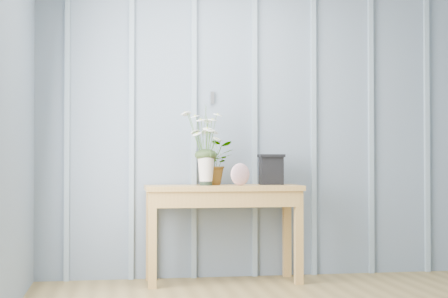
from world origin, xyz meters
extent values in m
cube|color=gray|center=(0.00, 2.25, 1.25)|extent=(4.00, 0.01, 2.50)
cube|color=#AEAFB3|center=(-0.60, 2.23, 1.45)|extent=(0.03, 0.01, 0.10)
cube|color=#8298A6|center=(-1.75, 2.23, 1.25)|extent=(0.04, 0.03, 2.50)
cube|color=#8298A6|center=(-1.25, 2.23, 1.25)|extent=(0.04, 0.03, 2.50)
cube|color=#8298A6|center=(-0.75, 2.23, 1.25)|extent=(0.04, 0.03, 2.50)
cube|color=#8298A6|center=(-0.25, 2.23, 1.25)|extent=(0.04, 0.03, 2.50)
cube|color=#8298A6|center=(0.25, 2.23, 1.25)|extent=(0.04, 0.03, 2.50)
cube|color=#8298A6|center=(0.75, 2.23, 1.25)|extent=(0.04, 0.03, 2.50)
cube|color=#8298A6|center=(1.25, 2.23, 1.25)|extent=(0.04, 0.03, 2.50)
cube|color=#AE803E|center=(-0.55, 1.99, 0.73)|extent=(1.20, 0.45, 0.04)
cube|color=#AE803E|center=(-0.55, 1.99, 0.65)|extent=(1.13, 0.42, 0.12)
cube|color=#AE803E|center=(-1.11, 1.81, 0.35)|extent=(0.06, 0.06, 0.71)
cube|color=#AE803E|center=(0.00, 1.81, 0.35)|extent=(0.06, 0.06, 0.71)
cube|color=#AE803E|center=(-1.11, 2.17, 0.35)|extent=(0.06, 0.06, 0.71)
cube|color=#AE803E|center=(0.00, 2.17, 0.35)|extent=(0.06, 0.06, 0.71)
cylinder|color=black|center=(-0.69, 1.95, 0.78)|extent=(0.10, 0.10, 0.06)
cone|color=beige|center=(-0.69, 1.95, 0.87)|extent=(0.14, 0.14, 0.22)
ellipsoid|color=#203216|center=(-0.69, 1.95, 0.98)|extent=(0.18, 0.14, 0.09)
imported|color=#203216|center=(-0.62, 2.07, 0.92)|extent=(0.33, 0.29, 0.34)
ellipsoid|color=#984869|center=(-0.43, 1.89, 0.84)|extent=(0.18, 0.11, 0.17)
cube|color=black|center=(-0.16, 2.03, 0.86)|extent=(0.18, 0.14, 0.22)
cube|color=black|center=(-0.16, 2.03, 0.98)|extent=(0.20, 0.16, 0.02)
camera|label=1|loc=(-1.39, -3.25, 0.92)|focal=55.00mm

